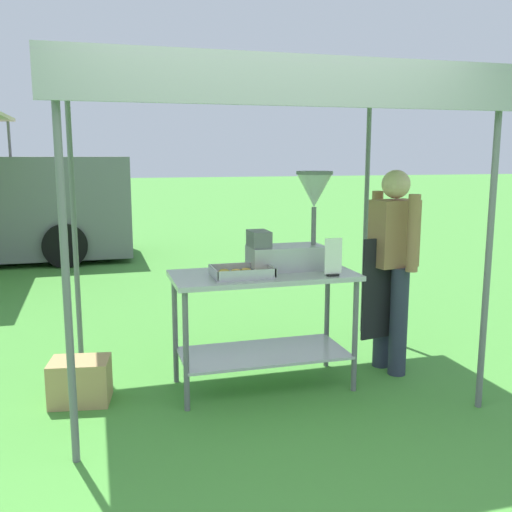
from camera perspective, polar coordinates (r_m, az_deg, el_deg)
The scene contains 8 objects.
ground_plane at distance 9.26m, azimuth -9.30°, elevation -0.88°, with size 70.00×70.00×0.00m, color #478E38.
stall_canopy at distance 4.25m, azimuth 0.39°, elevation 16.09°, with size 2.87×2.01×2.27m.
donut_cart at distance 4.27m, azimuth 0.73°, elevation -4.76°, with size 1.34×0.63×0.87m.
donut_tray at distance 4.10m, azimuth -1.37°, elevation -1.71°, with size 0.42×0.29×0.07m.
donut_fryer at distance 4.34m, azimuth 3.80°, elevation 2.45°, with size 0.64×0.28×0.73m.
menu_sign at distance 4.13m, azimuth 7.62°, elevation -0.36°, with size 0.13×0.05×0.27m.
vendor at distance 4.67m, azimuth 13.27°, elevation -0.44°, with size 0.46×0.54×1.61m.
supply_crate at distance 4.34m, azimuth -16.94°, elevation -11.71°, with size 0.45×0.36×0.31m.
Camera 1 is at (-1.00, -3.05, 1.73)m, focal length 40.58 mm.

